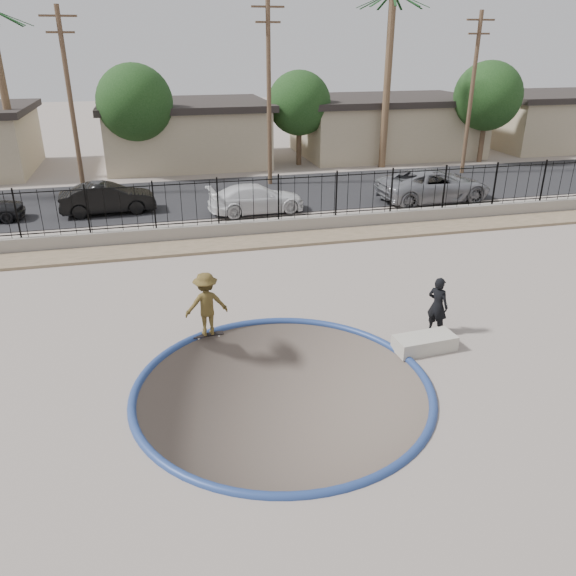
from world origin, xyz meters
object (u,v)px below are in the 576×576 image
(concrete_ledge, at_px, (425,343))
(skater, at_px, (207,307))
(car_c, at_px, (256,199))
(skateboard, at_px, (208,335))
(car_d, at_px, (434,185))
(car_b, at_px, (108,198))
(videographer, at_px, (438,306))

(concrete_ledge, bearing_deg, skater, 159.17)
(skater, distance_m, concrete_ledge, 5.82)
(concrete_ledge, bearing_deg, car_c, 97.66)
(skateboard, xyz_separation_m, car_d, (12.58, 11.49, 0.77))
(car_c, bearing_deg, skater, 158.05)
(skateboard, height_order, car_d, car_d)
(skateboard, bearing_deg, concrete_ledge, -24.46)
(car_c, xyz_separation_m, car_d, (9.01, -0.10, 0.14))
(skateboard, height_order, car_c, car_c)
(skateboard, relative_size, car_b, 0.20)
(concrete_ledge, relative_size, car_d, 0.28)
(skater, bearing_deg, videographer, 163.92)
(skateboard, distance_m, car_c, 12.14)
(videographer, relative_size, car_d, 0.29)
(concrete_ledge, xyz_separation_m, car_d, (7.17, 13.55, 0.63))
(skateboard, height_order, videographer, videographer)
(skateboard, bearing_deg, car_c, 69.25)
(videographer, relative_size, car_b, 0.38)
(car_c, bearing_deg, car_b, 72.56)
(videographer, height_order, car_c, videographer)
(skater, xyz_separation_m, car_d, (12.58, 11.49, -0.06))
(car_d, bearing_deg, car_c, 85.99)
(skater, xyz_separation_m, videographer, (6.13, -1.24, -0.07))
(skateboard, relative_size, car_d, 0.15)
(concrete_ledge, xyz_separation_m, car_c, (-1.83, 13.65, 0.49))
(videographer, distance_m, concrete_ledge, 1.26)
(skateboard, relative_size, videographer, 0.51)
(car_b, distance_m, car_d, 15.81)
(skater, height_order, car_b, skater)
(skater, xyz_separation_m, skateboard, (0.00, 0.00, -0.83))
(skater, relative_size, videographer, 1.08)
(videographer, bearing_deg, skateboard, 46.22)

